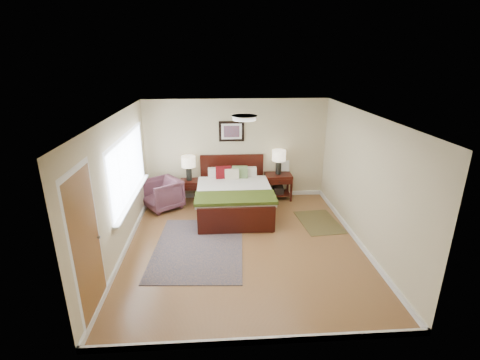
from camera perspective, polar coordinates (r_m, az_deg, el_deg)
The scene contains 18 objects.
floor at distance 6.87m, azimuth 0.62°, elevation -10.53°, with size 5.00×5.00×0.00m, color brown.
back_wall at distance 8.71m, azimuth -0.63°, elevation 5.01°, with size 4.50×0.04×2.50m, color #C0B38B.
front_wall at distance 4.09m, azimuth 3.48°, elevation -12.95°, with size 4.50×0.04×2.50m, color #C0B38B.
left_wall at distance 6.56m, azimuth -19.34°, elevation -1.13°, with size 0.04×5.00×2.50m, color #C0B38B.
right_wall at distance 6.88m, azimuth 19.70°, elevation -0.22°, with size 0.04×5.00×2.50m, color #C0B38B.
ceiling at distance 6.01m, azimuth 0.71°, elevation 10.54°, with size 4.50×5.00×0.02m, color white.
window at distance 7.14m, azimuth -17.65°, elevation 1.81°, with size 0.11×2.72×1.32m.
door at distance 5.11m, azimuth -23.83°, elevation -9.96°, with size 0.06×1.00×2.18m.
ceil_fixture at distance 6.02m, azimuth 0.71°, elevation 10.21°, with size 0.44×0.44×0.08m.
bed at distance 7.97m, azimuth -1.02°, elevation -1.98°, with size 1.71×2.07×1.11m.
wall_art at distance 8.57m, azimuth -1.40°, elevation 7.99°, with size 0.62×0.05×0.50m.
nightstand_left at distance 8.74m, azimuth -8.28°, elevation -0.83°, with size 0.46×0.41×0.54m.
nightstand_right at distance 8.86m, azimuth 6.24°, elevation -0.66°, with size 0.66×0.50×0.66m.
lamp_left at distance 8.58m, azimuth -8.45°, elevation 2.65°, with size 0.34×0.34×0.61m.
lamp_right at distance 8.66m, azimuth 6.39°, elevation 3.67°, with size 0.34×0.34×0.61m.
armchair at distance 8.46m, azimuth -12.62°, elevation -2.27°, with size 0.77×0.79×0.72m, color brown.
rug_persian at distance 6.80m, azimuth -6.78°, elevation -10.95°, with size 1.66×2.34×0.01m, color #0B1B38.
rug_navy at distance 7.90m, azimuth 12.84°, elevation -6.74°, with size 0.80×1.20×0.01m, color black.
Camera 1 is at (-0.47, -5.92, 3.45)m, focal length 26.00 mm.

